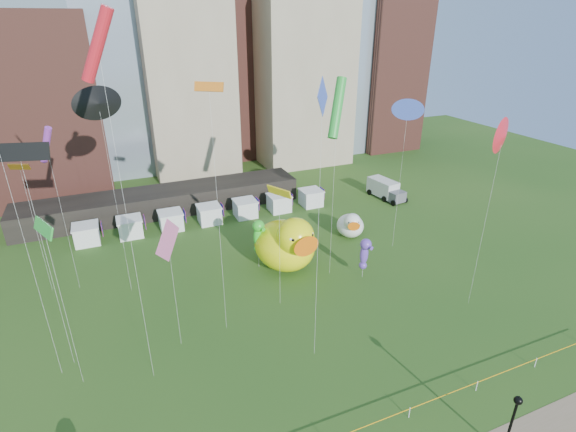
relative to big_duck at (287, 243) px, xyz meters
name	(u,v)px	position (x,y,z in m)	size (l,w,h in m)	color
skyline	(171,42)	(-3.67, 39.86, 18.40)	(101.00, 23.00, 68.00)	brown
pavilion	(164,201)	(-9.92, 20.79, -1.44)	(38.00, 6.00, 3.20)	black
vendor_tents	(209,215)	(-4.90, 14.79, -1.93)	(33.24, 2.80, 2.40)	white
big_duck	(287,243)	(0.00, 0.00, 0.00)	(7.05, 8.94, 6.62)	#FFFD0D
small_duck	(351,225)	(10.22, 3.85, -1.42)	(4.52, 5.03, 3.52)	white
seahorse_green	(258,234)	(-2.69, 1.39, 1.04)	(1.55, 1.79, 5.66)	silver
seahorse_purple	(365,252)	(6.65, -4.82, 0.04)	(1.33, 1.59, 4.54)	silver
lamppost	(512,419)	(3.79, -25.72, -0.04)	(0.51, 0.51, 4.89)	black
box_truck	(385,189)	(21.71, 13.08, -1.66)	(3.26, 6.59, 2.68)	silver
kite_0	(503,136)	(13.56, -12.69, 13.20)	(2.71, 1.70, 17.69)	silver
kite_2	(98,104)	(-15.99, 2.26, 15.37)	(2.74, 1.42, 19.84)	silver
kite_3	(337,108)	(3.82, -2.73, 14.41)	(2.86, 2.90, 20.14)	silver
kite_4	(279,193)	(-3.10, -5.71, 8.35)	(1.46, 2.41, 11.84)	silver
kite_5	(322,106)	(-3.09, -13.08, 16.82)	(1.70, 1.88, 21.65)	silver
kite_6	(20,168)	(-23.30, 5.35, 9.75)	(1.83, 1.05, 13.24)	silver
kite_8	(98,46)	(-15.45, -10.44, 20.44)	(2.44, 1.48, 25.52)	silver
kite_9	(168,241)	(-12.85, -7.66, 6.65)	(2.22, 2.62, 11.46)	silver
kite_10	(19,153)	(-21.05, -6.59, 14.07)	(3.71, 1.43, 17.75)	silver
kite_11	(44,229)	(-20.38, -9.02, 9.72)	(1.46, 2.62, 13.25)	silver
kite_13	(408,110)	(13.65, -0.31, 13.14)	(1.86, 1.69, 17.32)	silver
kite_14	(209,92)	(-8.79, -7.15, 17.20)	(1.91, 1.45, 20.89)	silver
kite_15	(46,145)	(-20.75, 4.60, 11.78)	(1.82, 1.77, 16.51)	silver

